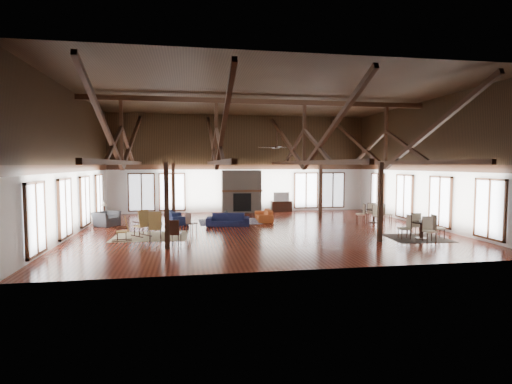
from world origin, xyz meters
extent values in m
plane|color=maroon|center=(0.00, 0.00, 0.00)|extent=(16.00, 16.00, 0.00)
cube|color=black|center=(0.00, 0.00, 6.00)|extent=(16.00, 14.00, 0.02)
cube|color=silver|center=(0.00, 7.00, 3.00)|extent=(16.00, 0.02, 6.00)
cube|color=silver|center=(0.00, -7.00, 3.00)|extent=(16.00, 0.02, 6.00)
cube|color=silver|center=(-8.00, 0.00, 3.00)|extent=(0.02, 14.00, 6.00)
cube|color=silver|center=(8.00, 0.00, 3.00)|extent=(0.02, 14.00, 6.00)
cube|color=#321B0E|center=(0.00, 0.00, 5.75)|extent=(15.60, 0.18, 0.22)
cube|color=#321B0E|center=(-6.00, 0.00, 3.05)|extent=(0.16, 13.70, 0.18)
cube|color=#321B0E|center=(-6.00, 0.00, 4.40)|extent=(0.14, 0.14, 2.70)
cube|color=#321B0E|center=(-6.00, 3.50, 4.28)|extent=(0.15, 7.07, 3.12)
cube|color=#321B0E|center=(-6.00, -3.50, 4.28)|extent=(0.15, 7.07, 3.12)
cube|color=#321B0E|center=(-2.00, 0.00, 3.05)|extent=(0.16, 13.70, 0.18)
cube|color=#321B0E|center=(-2.00, 0.00, 4.40)|extent=(0.14, 0.14, 2.70)
cube|color=#321B0E|center=(-2.00, 3.50, 4.28)|extent=(0.15, 7.07, 3.12)
cube|color=#321B0E|center=(-2.00, -3.50, 4.28)|extent=(0.15, 7.07, 3.12)
cube|color=#321B0E|center=(2.00, 0.00, 3.05)|extent=(0.16, 13.70, 0.18)
cube|color=#321B0E|center=(2.00, 0.00, 4.40)|extent=(0.14, 0.14, 2.70)
cube|color=#321B0E|center=(2.00, 3.50, 4.28)|extent=(0.15, 7.07, 3.12)
cube|color=#321B0E|center=(2.00, -3.50, 4.28)|extent=(0.15, 7.07, 3.12)
cube|color=#321B0E|center=(6.00, 0.00, 3.05)|extent=(0.16, 13.70, 0.18)
cube|color=#321B0E|center=(6.00, 0.00, 4.40)|extent=(0.14, 0.14, 2.70)
cube|color=#321B0E|center=(6.00, 3.50, 4.28)|extent=(0.15, 7.07, 3.12)
cube|color=#321B0E|center=(6.00, -3.50, 4.28)|extent=(0.15, 7.07, 3.12)
cube|color=#321B0E|center=(-4.00, -3.50, 1.52)|extent=(0.16, 0.16, 3.05)
cube|color=#321B0E|center=(4.00, -3.50, 1.52)|extent=(0.16, 0.16, 3.05)
cube|color=#321B0E|center=(-4.00, 3.50, 1.52)|extent=(0.16, 0.16, 3.05)
cube|color=#321B0E|center=(4.00, 3.50, 1.52)|extent=(0.16, 0.16, 3.05)
cube|color=#6B5E52|center=(0.00, 6.68, 1.30)|extent=(2.40, 0.62, 2.60)
cube|color=black|center=(0.00, 6.36, 0.65)|extent=(1.10, 0.06, 1.10)
cube|color=#351C10|center=(0.00, 6.40, 1.35)|extent=(2.50, 0.20, 0.12)
cylinder|color=black|center=(0.50, -1.00, 4.05)|extent=(0.04, 0.04, 0.70)
cylinder|color=black|center=(0.50, -1.00, 3.70)|extent=(0.20, 0.20, 0.10)
cube|color=black|center=(0.95, -1.00, 3.70)|extent=(0.70, 0.12, 0.02)
cube|color=black|center=(0.50, -0.55, 3.70)|extent=(0.12, 0.70, 0.02)
cube|color=black|center=(0.05, -1.00, 3.70)|extent=(0.70, 0.12, 0.02)
cube|color=black|center=(0.50, -1.45, 3.70)|extent=(0.12, 0.70, 0.02)
imported|color=#141839|center=(-1.37, 1.40, 0.30)|extent=(2.16, 1.13, 0.60)
imported|color=#141A38|center=(-3.83, 2.82, 0.30)|extent=(2.20, 1.24, 0.60)
imported|color=#B95423|center=(0.68, 2.88, 0.29)|extent=(2.05, 0.92, 0.58)
cube|color=brown|center=(-1.24, 2.79, 0.39)|extent=(1.13, 0.61, 0.06)
cube|color=brown|center=(-1.70, 2.61, 0.18)|extent=(0.06, 0.06, 0.36)
cube|color=brown|center=(-1.70, 2.97, 0.18)|extent=(0.06, 0.06, 0.36)
cube|color=brown|center=(-0.78, 2.61, 0.18)|extent=(0.06, 0.06, 0.36)
cube|color=brown|center=(-0.78, 2.97, 0.18)|extent=(0.06, 0.06, 0.36)
imported|color=#B2B2B2|center=(-1.32, 2.85, 0.52)|extent=(0.23, 0.23, 0.19)
imported|color=#323234|center=(-7.16, 2.34, 0.35)|extent=(1.36, 1.40, 0.69)
cube|color=black|center=(-7.43, 3.32, 0.30)|extent=(0.45, 0.45, 0.60)
cylinder|color=black|center=(-7.43, 3.32, 0.78)|extent=(0.08, 0.08, 0.36)
cone|color=beige|center=(-7.43, 3.32, 1.02)|extent=(0.32, 0.32, 0.26)
cube|color=olive|center=(-5.18, -0.79, 0.43)|extent=(0.67, 0.67, 0.05)
cube|color=olive|center=(-5.04, -0.97, 0.76)|extent=(0.50, 0.45, 0.70)
cube|color=black|center=(-5.34, -0.92, 0.03)|extent=(0.58, 0.71, 0.05)
cube|color=black|center=(-5.02, -0.66, 0.03)|extent=(0.58, 0.71, 0.05)
cube|color=olive|center=(-4.55, -1.60, 0.43)|extent=(0.53, 0.51, 0.05)
cube|color=olive|center=(-4.54, -1.83, 0.77)|extent=(0.51, 0.23, 0.72)
cube|color=black|center=(-4.76, -1.62, 0.03)|extent=(0.12, 0.88, 0.05)
cube|color=black|center=(-4.35, -1.59, 0.03)|extent=(0.12, 0.88, 0.05)
cube|color=olive|center=(-5.81, -1.73, 0.37)|extent=(0.46, 0.48, 0.04)
cube|color=olive|center=(-5.62, -1.71, 0.66)|extent=(0.22, 0.44, 0.61)
cube|color=black|center=(-5.78, -1.91, 0.02)|extent=(0.75, 0.15, 0.04)
cube|color=black|center=(-5.83, -1.56, 0.02)|extent=(0.75, 0.15, 0.04)
cube|color=black|center=(-3.12, -0.18, 0.40)|extent=(0.52, 0.52, 0.04)
cube|color=black|center=(-3.26, -0.28, 0.64)|extent=(0.24, 0.33, 0.49)
cylinder|color=black|center=(-3.12, -0.18, 0.20)|extent=(0.03, 0.03, 0.40)
cube|color=black|center=(-3.74, -2.92, 0.43)|extent=(0.49, 0.49, 0.05)
cube|color=black|center=(-3.79, -3.09, 0.70)|extent=(0.40, 0.14, 0.53)
cylinder|color=black|center=(-3.74, -2.92, 0.22)|extent=(0.03, 0.03, 0.43)
cylinder|color=black|center=(5.90, -3.26, 0.67)|extent=(0.79, 0.79, 0.04)
cylinder|color=black|center=(5.90, -3.26, 0.34)|extent=(0.10, 0.10, 0.65)
cylinder|color=black|center=(5.90, -3.26, 0.02)|extent=(0.47, 0.47, 0.04)
cylinder|color=black|center=(6.12, 1.30, 0.66)|extent=(0.78, 0.78, 0.04)
cylinder|color=black|center=(6.12, 1.30, 0.34)|extent=(0.10, 0.10, 0.64)
cylinder|color=black|center=(6.12, 1.30, 0.02)|extent=(0.47, 0.47, 0.04)
imported|color=#B2B2B2|center=(5.81, -3.34, 0.74)|extent=(0.17, 0.17, 0.10)
imported|color=#B2B2B2|center=(6.13, 1.33, 0.72)|extent=(0.13, 0.13, 0.10)
cube|color=black|center=(2.55, 6.75, 0.32)|extent=(1.29, 0.48, 0.64)
imported|color=#B2B2B2|center=(2.53, 6.75, 0.93)|extent=(0.99, 0.14, 0.57)
cube|color=tan|center=(-4.80, -0.89, 0.01)|extent=(3.07, 2.47, 0.01)
cube|color=#181740|center=(-1.17, 2.77, 0.01)|extent=(3.13, 2.38, 0.01)
cube|color=black|center=(5.84, -3.09, 0.01)|extent=(2.43, 2.24, 0.01)
camera|label=1|loc=(-3.25, -17.68, 2.98)|focal=28.00mm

